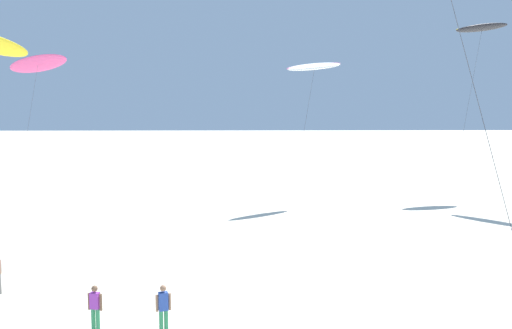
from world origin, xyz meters
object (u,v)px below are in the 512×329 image
object	(u,v)px
flying_kite_6	(38,64)
flying_kite_7	(315,66)
person_near_left	(163,308)
person_mid_field	(95,307)
flying_kite_5	(482,28)

from	to	relation	value
flying_kite_6	flying_kite_7	size ratio (longest dim) A/B	1.13
person_near_left	person_mid_field	size ratio (longest dim) A/B	1.02
flying_kite_7	person_mid_field	xyz separation A→B (m)	(-10.04, -22.73, -9.27)
person_near_left	person_mid_field	bearing A→B (deg)	176.96
flying_kite_5	flying_kite_6	distance (m)	38.07
flying_kite_7	person_mid_field	size ratio (longest dim) A/B	6.55
flying_kite_5	person_mid_field	bearing A→B (deg)	-132.04
flying_kite_6	person_near_left	xyz separation A→B (m)	(15.90, -32.86, -10.11)
flying_kite_6	flying_kite_7	xyz separation A→B (m)	(23.69, -10.01, -0.85)
flying_kite_6	person_near_left	world-z (taller)	flying_kite_6
flying_kite_7	person_near_left	distance (m)	25.85
flying_kite_5	flying_kite_7	world-z (taller)	flying_kite_5
flying_kite_7	person_near_left	bearing A→B (deg)	-108.82
person_near_left	person_mid_field	distance (m)	2.26
person_mid_field	flying_kite_5	bearing A→B (deg)	47.96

